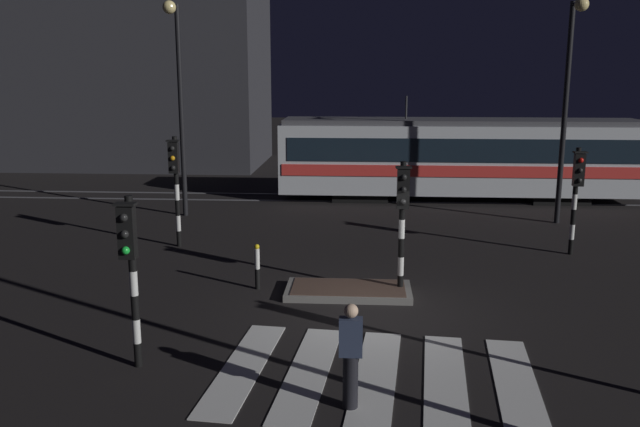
% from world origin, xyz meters
% --- Properties ---
extents(ground_plane, '(120.00, 120.00, 0.00)m').
position_xyz_m(ground_plane, '(0.00, 0.00, 0.00)').
color(ground_plane, black).
extents(rail_near, '(80.00, 0.12, 0.03)m').
position_xyz_m(rail_near, '(0.00, 12.48, 0.01)').
color(rail_near, '#59595E').
rests_on(rail_near, ground).
extents(rail_far, '(80.00, 0.12, 0.03)m').
position_xyz_m(rail_far, '(0.00, 13.91, 0.01)').
color(rail_far, '#59595E').
rests_on(rail_far, ground).
extents(crosswalk_zebra, '(5.73, 4.32, 0.02)m').
position_xyz_m(crosswalk_zebra, '(0.00, -3.04, 0.01)').
color(crosswalk_zebra, silver).
rests_on(crosswalk_zebra, ground).
extents(traffic_island, '(2.93, 1.41, 0.18)m').
position_xyz_m(traffic_island, '(-0.58, 1.26, 0.09)').
color(traffic_island, slate).
rests_on(traffic_island, ground).
extents(traffic_light_median_centre, '(0.36, 0.42, 3.14)m').
position_xyz_m(traffic_light_median_centre, '(0.64, 1.29, 2.07)').
color(traffic_light_median_centre, black).
rests_on(traffic_light_median_centre, ground).
extents(traffic_light_corner_near_left, '(0.36, 0.42, 3.09)m').
position_xyz_m(traffic_light_corner_near_left, '(-4.21, -2.99, 2.04)').
color(traffic_light_corner_near_left, black).
rests_on(traffic_light_corner_near_left, ground).
extents(traffic_light_corner_far_left, '(0.36, 0.42, 3.28)m').
position_xyz_m(traffic_light_corner_far_left, '(-5.73, 5.21, 2.17)').
color(traffic_light_corner_far_left, black).
rests_on(traffic_light_corner_far_left, ground).
extents(traffic_light_corner_far_right, '(0.36, 0.42, 3.06)m').
position_xyz_m(traffic_light_corner_far_right, '(5.67, 5.07, 2.02)').
color(traffic_light_corner_far_right, black).
rests_on(traffic_light_corner_far_right, ground).
extents(street_lamp_trackside_right, '(0.44, 1.21, 7.36)m').
position_xyz_m(street_lamp_trackside_right, '(6.40, 8.97, 4.65)').
color(street_lamp_trackside_right, black).
rests_on(street_lamp_trackside_right, ground).
extents(street_lamp_trackside_left, '(0.44, 1.21, 7.38)m').
position_xyz_m(street_lamp_trackside_left, '(-6.68, 9.33, 4.66)').
color(street_lamp_trackside_left, black).
rests_on(street_lamp_trackside_left, ground).
extents(tram, '(14.40, 2.58, 4.15)m').
position_xyz_m(tram, '(3.52, 13.19, 1.74)').
color(tram, silver).
rests_on(tram, ground).
extents(pedestrian_waiting_at_kerb, '(0.36, 0.24, 1.71)m').
position_xyz_m(pedestrian_waiting_at_kerb, '(-0.42, -4.15, 0.88)').
color(pedestrian_waiting_at_kerb, black).
rests_on(pedestrian_waiting_at_kerb, ground).
extents(bollard_island_edge, '(0.12, 0.12, 1.11)m').
position_xyz_m(bollard_island_edge, '(-2.77, 1.50, 0.56)').
color(bollard_island_edge, black).
rests_on(bollard_island_edge, ground).
extents(building_backdrop, '(15.99, 8.00, 11.70)m').
position_xyz_m(building_backdrop, '(-13.90, 23.01, 5.85)').
color(building_backdrop, '#2D2D33').
rests_on(building_backdrop, ground).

